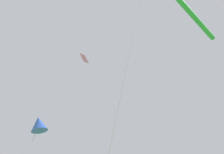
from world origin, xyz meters
TOP-DOWN VIEW (x-y plane):
  - small_kite_bird_shape at (3.67, 18.06)m, footprint 1.82×2.93m
  - small_kite_box_yellow at (-1.32, 12.43)m, footprint 1.27×1.48m

SIDE VIEW (x-z plane):
  - small_kite_box_yellow at x=-1.32m, z-range 3.50..11.45m
  - small_kite_bird_shape at x=3.67m, z-range 8.23..27.81m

